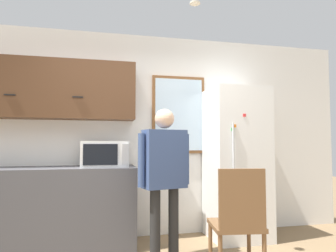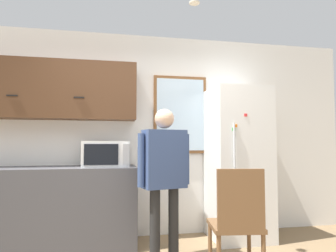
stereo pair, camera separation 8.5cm
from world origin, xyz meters
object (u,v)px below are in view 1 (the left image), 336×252
(refrigerator, at_px, (236,163))
(chair, at_px, (238,217))
(microwave, at_px, (105,154))
(person, at_px, (164,167))

(refrigerator, bearing_deg, chair, -114.56)
(microwave, xyz_separation_m, person, (0.62, -0.56, -0.13))
(microwave, distance_m, person, 0.85)
(refrigerator, relative_size, chair, 1.95)
(microwave, relative_size, person, 0.35)
(refrigerator, height_order, chair, refrigerator)
(microwave, height_order, person, person)
(person, relative_size, refrigerator, 0.82)
(microwave, bearing_deg, refrigerator, -1.65)
(chair, bearing_deg, person, -34.89)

